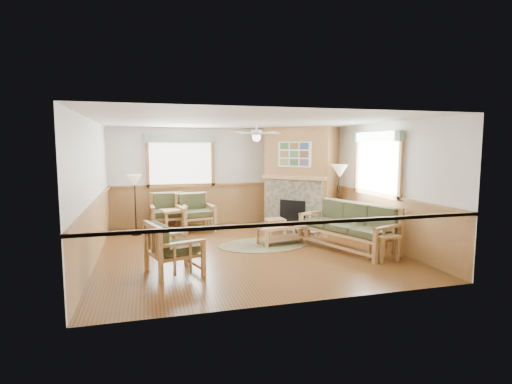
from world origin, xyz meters
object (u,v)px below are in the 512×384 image
object	(u,v)px
footstool	(276,226)
sofa	(348,227)
armchair_back_right	(196,213)
armchair_left	(174,248)
coffee_table	(282,235)
end_table_sofa	(384,247)
floor_lamp_right	(339,200)
end_table_chairs	(173,221)
armchair_back_left	(168,213)
floor_lamp_left	(135,205)

from	to	relation	value
footstool	sofa	bearing A→B (deg)	-62.69
armchair_back_right	armchair_left	world-z (taller)	armchair_back_right
coffee_table	footstool	size ratio (longest dim) A/B	2.47
armchair_back_right	footstool	xyz separation A→B (m)	(1.91, -0.84, -0.29)
armchair_back_right	end_table_sofa	bearing A→B (deg)	-60.54
armchair_back_right	end_table_sofa	world-z (taller)	armchair_back_right
footstool	floor_lamp_right	bearing A→B (deg)	-22.10
end_table_sofa	footstool	size ratio (longest dim) A/B	1.17
end_table_sofa	floor_lamp_right	world-z (taller)	floor_lamp_right
coffee_table	footstool	world-z (taller)	coffee_table
end_table_chairs	footstool	xyz separation A→B (m)	(2.51, -0.76, -0.11)
armchair_left	coffee_table	size ratio (longest dim) A/B	0.86
armchair_back_right	sofa	bearing A→B (deg)	-54.74
armchair_back_left	armchair_left	bearing A→B (deg)	-94.07
armchair_left	floor_lamp_left	distance (m)	3.44
armchair_back_left	end_table_sofa	bearing A→B (deg)	-47.31
sofa	armchair_back_left	world-z (taller)	armchair_back_left
end_table_chairs	sofa	bearing A→B (deg)	-37.38
armchair_back_left	coffee_table	bearing A→B (deg)	-43.50
armchair_back_right	floor_lamp_left	bearing A→B (deg)	172.40
sofa	armchair_back_left	bearing A→B (deg)	-149.32
armchair_back_left	armchair_left	size ratio (longest dim) A/B	1.07
armchair_left	end_table_sofa	world-z (taller)	armchair_left
end_table_sofa	end_table_chairs	bearing A→B (deg)	136.24
armchair_back_left	floor_lamp_left	size ratio (longest dim) A/B	0.65
armchair_back_left	coffee_table	distance (m)	3.16
end_table_chairs	armchair_left	bearing A→B (deg)	-93.13
floor_lamp_right	coffee_table	bearing A→B (deg)	-163.28
armchair_left	floor_lamp_right	size ratio (longest dim) A/B	0.52
armchair_back_right	footstool	world-z (taller)	armchair_back_right
floor_lamp_right	armchair_back_left	bearing A→B (deg)	158.78
coffee_table	floor_lamp_right	world-z (taller)	floor_lamp_right
end_table_chairs	floor_lamp_left	bearing A→B (deg)	-179.37
armchair_back_left	floor_lamp_left	distance (m)	0.88
armchair_back_left	footstool	world-z (taller)	armchair_back_left
armchair_back_left	armchair_left	world-z (taller)	armchair_back_left
sofa	end_table_sofa	xyz separation A→B (m)	(0.27, -0.94, -0.24)
floor_lamp_right	floor_lamp_left	bearing A→B (deg)	164.57
end_table_chairs	floor_lamp_right	distance (m)	4.22
floor_lamp_left	end_table_chairs	bearing A→B (deg)	0.63
footstool	floor_lamp_left	xyz separation A→B (m)	(-3.40, 0.75, 0.57)
armchair_back_left	end_table_chairs	xyz separation A→B (m)	(0.09, -0.22, -0.19)
footstool	end_table_sofa	bearing A→B (deg)	-66.16
end_table_sofa	floor_lamp_left	world-z (taller)	floor_lamp_left
armchair_left	end_table_chairs	distance (m)	3.37
armchair_left	floor_lamp_right	distance (m)	4.62
armchair_back_left	end_table_sofa	xyz separation A→B (m)	(3.85, -3.82, -0.24)
footstool	floor_lamp_right	xyz separation A→B (m)	(1.45, -0.59, 0.69)
sofa	armchair_left	world-z (taller)	sofa
armchair_back_left	end_table_chairs	size ratio (longest dim) A/B	1.64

